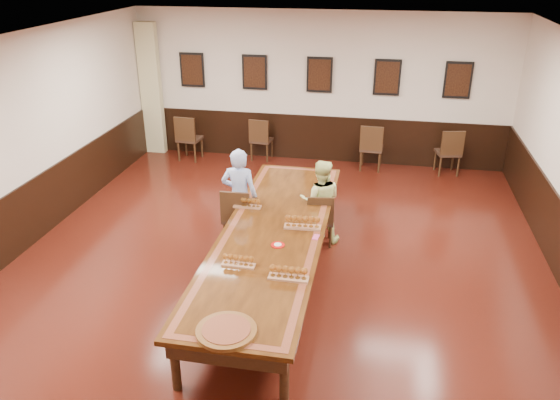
% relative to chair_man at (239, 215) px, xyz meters
% --- Properties ---
extents(floor, '(8.00, 10.00, 0.02)m').
position_rel_chair_man_xyz_m(floor, '(0.74, -0.91, -0.50)').
color(floor, black).
rests_on(floor, ground).
extents(ceiling, '(8.00, 10.00, 0.02)m').
position_rel_chair_man_xyz_m(ceiling, '(0.74, -0.91, 2.72)').
color(ceiling, white).
rests_on(ceiling, floor).
extents(wall_back, '(8.00, 0.02, 3.20)m').
position_rel_chair_man_xyz_m(wall_back, '(0.74, 4.10, 1.11)').
color(wall_back, beige).
rests_on(wall_back, floor).
extents(chair_man, '(0.47, 0.51, 0.97)m').
position_rel_chair_man_xyz_m(chair_man, '(0.00, 0.00, 0.00)').
color(chair_man, '#322016').
rests_on(chair_man, floor).
extents(chair_woman, '(0.47, 0.50, 0.87)m').
position_rel_chair_man_xyz_m(chair_woman, '(1.25, 0.25, -0.05)').
color(chair_woman, '#322016').
rests_on(chair_woman, floor).
extents(spare_chair_a, '(0.52, 0.56, 1.01)m').
position_rel_chair_man_xyz_m(spare_chair_a, '(-2.06, 3.56, 0.02)').
color(spare_chair_a, '#322016').
rests_on(spare_chair_a, floor).
extents(spare_chair_b, '(0.49, 0.52, 0.95)m').
position_rel_chair_man_xyz_m(spare_chair_b, '(-0.49, 3.88, -0.01)').
color(spare_chair_b, '#322016').
rests_on(spare_chair_b, floor).
extents(spare_chair_c, '(0.49, 0.53, 1.00)m').
position_rel_chair_man_xyz_m(spare_chair_c, '(1.93, 3.70, 0.01)').
color(spare_chair_c, '#322016').
rests_on(spare_chair_c, floor).
extents(spare_chair_d, '(0.55, 0.59, 0.98)m').
position_rel_chair_man_xyz_m(spare_chair_d, '(3.50, 3.74, 0.00)').
color(spare_chair_d, '#322016').
rests_on(spare_chair_d, floor).
extents(person_man, '(0.58, 0.39, 1.55)m').
position_rel_chair_man_xyz_m(person_man, '(-0.00, 0.10, 0.29)').
color(person_man, '#5377D0').
rests_on(person_man, floor).
extents(person_woman, '(0.74, 0.62, 1.36)m').
position_rel_chair_man_xyz_m(person_woman, '(1.24, 0.34, 0.20)').
color(person_woman, '#EBF498').
rests_on(person_woman, floor).
extents(pink_phone, '(0.09, 0.16, 0.01)m').
position_rel_chair_man_xyz_m(pink_phone, '(1.34, -0.98, 0.27)').
color(pink_phone, '#D0457C').
rests_on(pink_phone, conference_table).
extents(curtain, '(0.45, 0.18, 2.90)m').
position_rel_chair_man_xyz_m(curtain, '(-3.01, 3.91, 0.96)').
color(curtain, '#BEB883').
rests_on(curtain, floor).
extents(wainscoting, '(8.00, 10.00, 1.00)m').
position_rel_chair_man_xyz_m(wainscoting, '(0.74, -0.91, 0.01)').
color(wainscoting, black).
rests_on(wainscoting, floor).
extents(conference_table, '(1.40, 5.00, 0.76)m').
position_rel_chair_man_xyz_m(conference_table, '(0.74, -0.91, 0.13)').
color(conference_table, black).
rests_on(conference_table, floor).
extents(posters, '(6.14, 0.04, 0.74)m').
position_rel_chair_man_xyz_m(posters, '(0.74, 4.03, 1.41)').
color(posters, black).
rests_on(posters, wall_back).
extents(flight_a, '(0.42, 0.13, 0.16)m').
position_rel_chair_man_xyz_m(flight_a, '(0.22, -0.23, 0.34)').
color(flight_a, '#905C3C').
rests_on(flight_a, conference_table).
extents(flight_b, '(0.52, 0.19, 0.19)m').
position_rel_chair_man_xyz_m(flight_b, '(1.12, -0.74, 0.35)').
color(flight_b, '#905C3C').
rests_on(flight_b, conference_table).
extents(flight_c, '(0.42, 0.14, 0.15)m').
position_rel_chair_man_xyz_m(flight_c, '(0.50, -1.88, 0.34)').
color(flight_c, '#905C3C').
rests_on(flight_c, conference_table).
extents(flight_d, '(0.48, 0.15, 0.18)m').
position_rel_chair_man_xyz_m(flight_d, '(1.15, -2.06, 0.35)').
color(flight_d, '#905C3C').
rests_on(flight_d, conference_table).
extents(red_plate_grp, '(0.18, 0.18, 0.02)m').
position_rel_chair_man_xyz_m(red_plate_grp, '(0.88, -1.30, 0.27)').
color(red_plate_grp, '#B9100C').
rests_on(red_plate_grp, conference_table).
extents(carved_platter, '(0.62, 0.62, 0.05)m').
position_rel_chair_man_xyz_m(carved_platter, '(0.71, -3.14, 0.29)').
color(carved_platter, '#522C10').
rests_on(carved_platter, conference_table).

